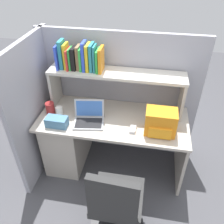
{
  "coord_description": "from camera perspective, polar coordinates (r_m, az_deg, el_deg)",
  "views": [
    {
      "loc": [
        0.35,
        -1.99,
        2.3
      ],
      "look_at": [
        0.0,
        -0.05,
        0.85
      ],
      "focal_mm": 38.26,
      "sensor_mm": 36.0,
      "label": 1
    }
  ],
  "objects": [
    {
      "name": "office_chair",
      "position": [
        2.25,
        1.02,
        -21.63
      ],
      "size": [
        0.52,
        0.52,
        0.93
      ],
      "rotation": [
        0.0,
        0.0,
        3.09
      ],
      "color": "black",
      "rests_on": "ground_plane"
    },
    {
      "name": "computer_mouse",
      "position": [
        2.41,
        5.0,
        -4.18
      ],
      "size": [
        0.06,
        0.11,
        0.03
      ],
      "primitive_type": "cube",
      "rotation": [
        0.0,
        0.0,
        -0.03
      ],
      "color": "silver",
      "rests_on": "desk"
    },
    {
      "name": "cubicle_partition_left",
      "position": [
        2.75,
        -17.7,
        0.63
      ],
      "size": [
        0.05,
        1.06,
        1.55
      ],
      "primitive_type": "cube",
      "color": "#9E9EA8",
      "rests_on": "ground_plane"
    },
    {
      "name": "reference_books_on_shelf",
      "position": [
        2.52,
        -7.57,
        12.78
      ],
      "size": [
        0.48,
        0.18,
        0.3
      ],
      "color": "blue",
      "rests_on": "overhead_hutch"
    },
    {
      "name": "backpack",
      "position": [
        2.36,
        11.53,
        -2.44
      ],
      "size": [
        0.3,
        0.23,
        0.25
      ],
      "color": "orange",
      "rests_on": "desk"
    },
    {
      "name": "tissue_box",
      "position": [
        2.5,
        -13.06,
        -2.28
      ],
      "size": [
        0.22,
        0.12,
        0.1
      ],
      "primitive_type": "cube",
      "rotation": [
        0.0,
        0.0,
        -0.01
      ],
      "color": "teal",
      "rests_on": "desk"
    },
    {
      "name": "desk",
      "position": [
        2.85,
        -7.57,
        -5.8
      ],
      "size": [
        1.6,
        0.7,
        0.73
      ],
      "color": "beige",
      "rests_on": "ground_plane"
    },
    {
      "name": "overhead_hutch",
      "position": [
        2.54,
        1.02,
        7.54
      ],
      "size": [
        1.44,
        0.28,
        0.45
      ],
      "color": "#BCB7AC",
      "rests_on": "desk"
    },
    {
      "name": "paper_cup",
      "position": [
        2.65,
        -12.48,
        0.27
      ],
      "size": [
        0.08,
        0.08,
        0.1
      ],
      "primitive_type": "cylinder",
      "color": "white",
      "rests_on": "desk"
    },
    {
      "name": "snack_canister",
      "position": [
        2.69,
        -14.56,
        0.91
      ],
      "size": [
        0.1,
        0.1,
        0.13
      ],
      "primitive_type": "cylinder",
      "color": "maroon",
      "rests_on": "desk"
    },
    {
      "name": "ground_plane",
      "position": [
        3.07,
        0.17,
        -12.33
      ],
      "size": [
        8.0,
        8.0,
        0.0
      ],
      "primitive_type": "plane",
      "color": "#4C4C51"
    },
    {
      "name": "cubicle_partition_rear",
      "position": [
        2.85,
        1.56,
        3.84
      ],
      "size": [
        1.84,
        0.05,
        1.55
      ],
      "primitive_type": "cube",
      "color": "#9E9EA8",
      "rests_on": "ground_plane"
    },
    {
      "name": "laptop",
      "position": [
        2.5,
        -5.52,
        -1.35
      ],
      "size": [
        0.35,
        0.3,
        0.22
      ],
      "color": "#B7BABF",
      "rests_on": "desk"
    }
  ]
}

